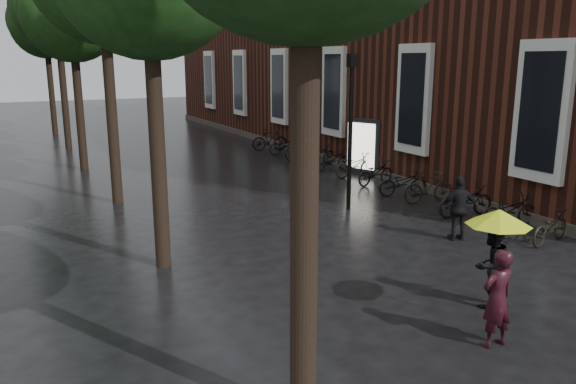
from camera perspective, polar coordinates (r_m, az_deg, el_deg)
brick_building at (r=29.50m, az=9.23°, el=16.48°), size 10.20×33.20×12.00m
person_burgundy at (r=9.20m, az=20.48°, el=-10.08°), size 0.57×0.38×1.56m
person_black at (r=10.59m, az=19.91°, el=-7.04°), size 0.79×0.64×1.53m
lime_umbrella at (r=9.56m, az=20.64°, el=-2.42°), size 1.05×1.05×1.54m
pedestrian_walking at (r=14.17m, az=17.00°, el=-1.61°), size 1.00×0.69×1.58m
parked_bicycles at (r=20.50m, az=7.55°, el=2.43°), size 2.12×16.58×1.04m
ad_lightbox at (r=21.47m, az=7.76°, el=4.56°), size 0.32×1.41×2.12m
lamp_post at (r=16.20m, az=6.38°, el=7.59°), size 0.23×0.23×4.45m
cycle_sign at (r=22.39m, az=-17.35°, el=6.12°), size 0.14×0.47×2.60m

